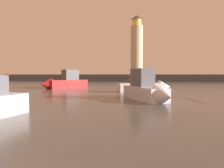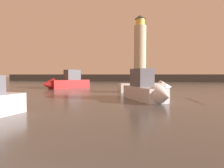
{
  "view_description": "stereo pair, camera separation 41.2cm",
  "coord_description": "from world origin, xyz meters",
  "px_view_note": "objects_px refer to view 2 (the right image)",
  "views": [
    {
      "loc": [
        3.07,
        -1.2,
        1.91
      ],
      "look_at": [
        -0.12,
        15.71,
        1.08
      ],
      "focal_mm": 31.06,
      "sensor_mm": 36.0,
      "label": 1
    },
    {
      "loc": [
        3.47,
        -1.12,
        1.91
      ],
      "look_at": [
        -0.12,
        15.71,
        1.08
      ],
      "focal_mm": 31.06,
      "sensor_mm": 36.0,
      "label": 2
    }
  ],
  "objects_px": {
    "motorboat_1": "(66,82)",
    "motorboat_5": "(147,90)",
    "motorboat_4": "(148,86)",
    "lighthouse": "(140,47)"
  },
  "relations": [
    {
      "from": "lighthouse",
      "to": "motorboat_1",
      "type": "bearing_deg",
      "value": -104.71
    },
    {
      "from": "lighthouse",
      "to": "motorboat_5",
      "type": "bearing_deg",
      "value": -85.44
    },
    {
      "from": "motorboat_1",
      "to": "motorboat_4",
      "type": "xyz_separation_m",
      "value": [
        11.49,
        -3.61,
        -0.23
      ]
    },
    {
      "from": "motorboat_4",
      "to": "motorboat_5",
      "type": "xyz_separation_m",
      "value": [
        0.15,
        -7.34,
        0.17
      ]
    },
    {
      "from": "motorboat_1",
      "to": "motorboat_5",
      "type": "distance_m",
      "value": 15.99
    },
    {
      "from": "motorboat_1",
      "to": "motorboat_4",
      "type": "height_order",
      "value": "motorboat_1"
    },
    {
      "from": "lighthouse",
      "to": "motorboat_4",
      "type": "bearing_deg",
      "value": -84.72
    },
    {
      "from": "motorboat_5",
      "to": "lighthouse",
      "type": "bearing_deg",
      "value": 94.56
    },
    {
      "from": "motorboat_4",
      "to": "motorboat_1",
      "type": "bearing_deg",
      "value": 162.56
    },
    {
      "from": "lighthouse",
      "to": "motorboat_1",
      "type": "relative_size",
      "value": 2.55
    }
  ]
}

